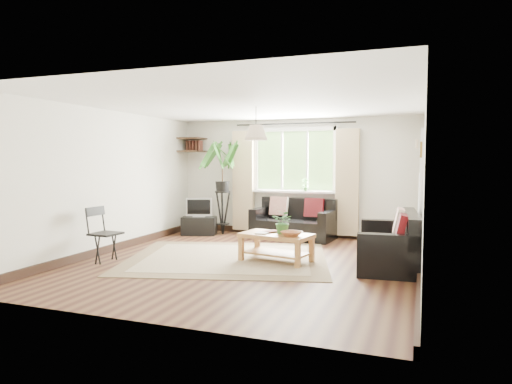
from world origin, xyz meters
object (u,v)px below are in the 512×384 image
(tv_stand, at_px, (199,226))
(folding_chair, at_px, (106,235))
(sofa_back, at_px, (293,220))
(sofa_right, at_px, (388,241))
(palm_stand, at_px, (223,188))
(coffee_table, at_px, (276,248))

(tv_stand, distance_m, folding_chair, 2.80)
(sofa_back, relative_size, tv_stand, 2.28)
(sofa_right, bearing_deg, sofa_back, -138.41)
(sofa_right, relative_size, tv_stand, 2.32)
(sofa_right, xyz_separation_m, tv_stand, (-3.91, 1.61, -0.19))
(palm_stand, bearing_deg, folding_chair, -101.05)
(palm_stand, bearing_deg, coffee_table, -48.88)
(sofa_right, distance_m, folding_chair, 4.23)
(sofa_right, bearing_deg, coffee_table, -85.87)
(palm_stand, bearing_deg, tv_stand, -150.39)
(coffee_table, xyz_separation_m, folding_chair, (-2.44, -0.91, 0.20))
(sofa_back, bearing_deg, tv_stand, -167.55)
(sofa_back, relative_size, sofa_right, 0.98)
(tv_stand, bearing_deg, palm_stand, 12.96)
(sofa_right, height_order, folding_chair, folding_chair)
(sofa_right, height_order, palm_stand, palm_stand)
(tv_stand, height_order, folding_chair, folding_chair)
(sofa_back, bearing_deg, palm_stand, -174.79)
(tv_stand, xyz_separation_m, folding_chair, (-0.16, -2.78, 0.23))
(palm_stand, bearing_deg, sofa_back, -0.65)
(sofa_back, bearing_deg, coffee_table, -75.75)
(tv_stand, bearing_deg, sofa_back, -10.06)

